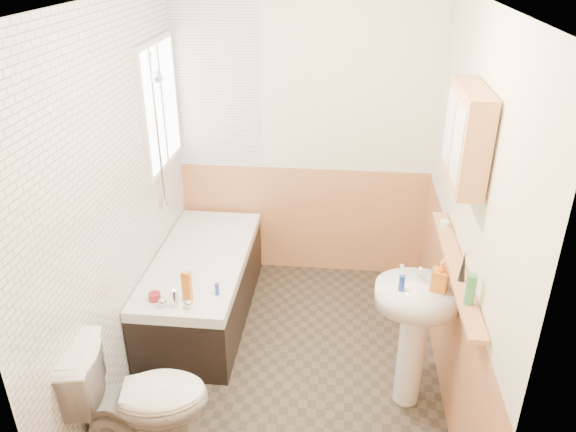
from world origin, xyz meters
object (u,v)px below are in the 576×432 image
at_px(sink, 415,321).
at_px(pine_shelf, 456,266).
at_px(medicine_cabinet, 467,136).
at_px(toilet, 141,399).
at_px(bathtub, 203,285).

bearing_deg(sink, pine_shelf, -0.67).
relative_size(sink, pine_shelf, 0.72).
bearing_deg(sink, medicine_cabinet, 27.02).
bearing_deg(sink, toilet, -162.44).
xyz_separation_m(toilet, sink, (1.60, 0.59, 0.25)).
bearing_deg(pine_shelf, bathtub, 156.64).
bearing_deg(toilet, bathtub, -11.91).
distance_m(bathtub, medicine_cabinet, 2.42).
xyz_separation_m(sink, pine_shelf, (0.20, 0.01, 0.41)).
relative_size(bathtub, toilet, 1.97).
xyz_separation_m(bathtub, medicine_cabinet, (1.74, -0.67, 1.53)).
distance_m(bathtub, pine_shelf, 2.07).
relative_size(toilet, pine_shelf, 0.57).
height_order(sink, pine_shelf, pine_shelf).
distance_m(bathtub, sink, 1.78).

